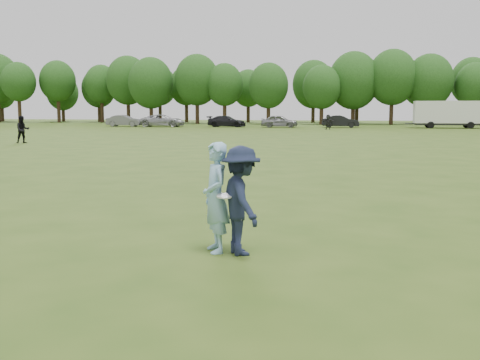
% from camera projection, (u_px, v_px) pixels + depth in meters
% --- Properties ---
extents(ground, '(200.00, 200.00, 0.00)m').
position_uv_depth(ground, '(198.00, 252.00, 9.44)').
color(ground, '#2F4B15').
rests_on(ground, ground).
extents(thrower, '(0.71, 0.80, 1.85)m').
position_uv_depth(thrower, '(216.00, 197.00, 9.34)').
color(thrower, '#8FC0DD').
rests_on(thrower, ground).
extents(defender, '(1.15, 1.34, 1.80)m').
position_uv_depth(defender, '(241.00, 200.00, 9.19)').
color(defender, '#192138').
rests_on(defender, ground).
extents(player_far_a, '(1.14, 1.12, 1.86)m').
position_uv_depth(player_far_a, '(23.00, 130.00, 38.06)').
color(player_far_a, black).
rests_on(player_far_a, ground).
extents(player_far_d, '(1.60, 0.72, 1.67)m').
position_uv_depth(player_far_d, '(328.00, 122.00, 62.27)').
color(player_far_d, black).
rests_on(player_far_d, ground).
extents(car_b, '(4.55, 1.82, 1.47)m').
position_uv_depth(car_b, '(124.00, 121.00, 71.69)').
color(car_b, slate).
rests_on(car_b, ground).
extents(car_c, '(5.75, 2.98, 1.55)m').
position_uv_depth(car_c, '(163.00, 121.00, 70.89)').
color(car_c, '#9D9CA0').
rests_on(car_c, ground).
extents(car_d, '(4.88, 2.14, 1.40)m').
position_uv_depth(car_d, '(227.00, 121.00, 70.30)').
color(car_d, black).
rests_on(car_d, ground).
extents(car_e, '(4.51, 1.87, 1.53)m').
position_uv_depth(car_e, '(279.00, 121.00, 68.47)').
color(car_e, slate).
rests_on(car_e, ground).
extents(car_f, '(4.53, 1.66, 1.48)m').
position_uv_depth(car_f, '(341.00, 122.00, 68.02)').
color(car_f, black).
rests_on(car_f, ground).
extents(disc_in_play, '(0.33, 0.33, 0.08)m').
position_uv_depth(disc_in_play, '(225.00, 196.00, 9.09)').
color(disc_in_play, white).
rests_on(disc_in_play, ground).
extents(cargo_trailer, '(9.00, 2.75, 3.20)m').
position_uv_depth(cargo_trailer, '(449.00, 113.00, 66.04)').
color(cargo_trailer, white).
rests_on(cargo_trailer, ground).
extents(treeline, '(130.35, 18.39, 11.74)m').
position_uv_depth(treeline, '(354.00, 81.00, 82.95)').
color(treeline, '#332114').
rests_on(treeline, ground).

